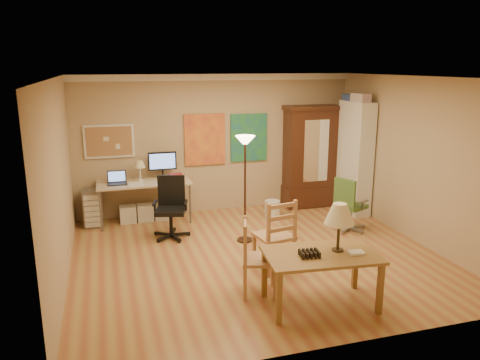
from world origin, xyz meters
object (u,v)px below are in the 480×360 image
object	(u,v)px
office_chair_green	(349,217)
computer_desk	(146,197)
bookshelf	(355,158)
office_chair_black	(171,221)
armoire	(311,163)
dining_table	(328,242)

from	to	relation	value
office_chair_green	computer_desk	bearing A→B (deg)	155.52
computer_desk	bookshelf	bearing A→B (deg)	-8.03
office_chair_black	bookshelf	xyz separation A→B (m)	(3.68, 0.41, 0.81)
armoire	bookshelf	xyz separation A→B (m)	(0.63, -0.64, 0.19)
dining_table	office_chair_black	distance (m)	3.24
dining_table	computer_desk	world-z (taller)	computer_desk
armoire	computer_desk	bearing A→B (deg)	-178.64
dining_table	computer_desk	distance (m)	4.22
computer_desk	office_chair_black	bearing A→B (deg)	-71.93
dining_table	office_chair_black	xyz separation A→B (m)	(-1.49, 2.82, -0.53)
office_chair_green	armoire	xyz separation A→B (m)	(-0.02, 1.62, 0.64)
computer_desk	office_chair_black	size ratio (longest dim) A/B	1.62
computer_desk	office_chair_black	xyz separation A→B (m)	(0.32, -0.98, -0.19)
armoire	bookshelf	bearing A→B (deg)	-45.45
bookshelf	office_chair_green	bearing A→B (deg)	-122.06
dining_table	bookshelf	world-z (taller)	bookshelf
computer_desk	dining_table	bearing A→B (deg)	-64.58
computer_desk	office_chair_green	world-z (taller)	computer_desk
office_chair_black	office_chair_green	distance (m)	3.12
office_chair_black	office_chair_green	size ratio (longest dim) A/B	1.08
dining_table	office_chair_black	bearing A→B (deg)	117.78
office_chair_black	office_chair_green	xyz separation A→B (m)	(3.07, -0.57, -0.02)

